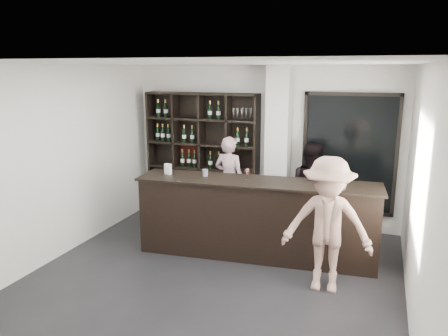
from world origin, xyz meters
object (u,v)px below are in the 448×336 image
at_px(customer, 327,225).
at_px(taster_black, 310,188).
at_px(taster_pink, 229,180).
at_px(wine_shelf, 202,156).
at_px(tasting_counter, 256,219).

bearing_deg(customer, taster_black, 102.84).
relative_size(taster_pink, taster_black, 1.02).
height_order(wine_shelf, taster_black, wine_shelf).
distance_m(wine_shelf, taster_black, 2.14).
bearing_deg(tasting_counter, wine_shelf, 130.55).
relative_size(wine_shelf, taster_black, 1.49).
height_order(wine_shelf, customer, wine_shelf).
bearing_deg(customer, wine_shelf, 138.44).
xyz_separation_m(taster_black, customer, (0.54, -2.00, 0.08)).
relative_size(wine_shelf, tasting_counter, 0.66).
bearing_deg(customer, tasting_counter, 146.20).
height_order(wine_shelf, tasting_counter, wine_shelf).
relative_size(tasting_counter, customer, 2.05).
height_order(tasting_counter, customer, customer).
relative_size(tasting_counter, taster_black, 2.26).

